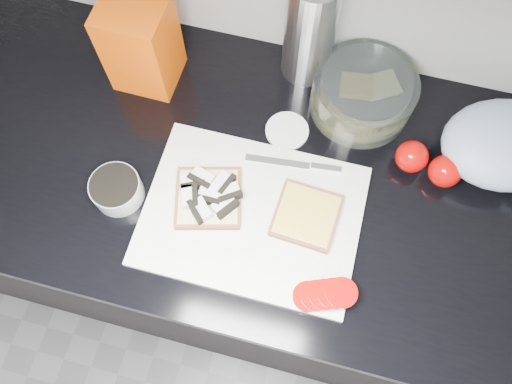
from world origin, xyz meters
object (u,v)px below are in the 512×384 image
bread_bag (141,44)px  steel_canister (310,29)px  glass_bowl (363,94)px  cutting_board (252,215)px

bread_bag → steel_canister: 0.33m
steel_canister → glass_bowl: bearing=-26.5°
bread_bag → steel_canister: (0.31, 0.10, 0.02)m
bread_bag → steel_canister: steel_canister is taller
cutting_board → bread_bag: bearing=138.6°
cutting_board → bread_bag: 0.40m
bread_bag → glass_bowl: bearing=5.7°
bread_bag → steel_canister: size_ratio=0.81×
glass_bowl → bread_bag: bread_bag is taller
cutting_board → glass_bowl: bearing=62.6°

